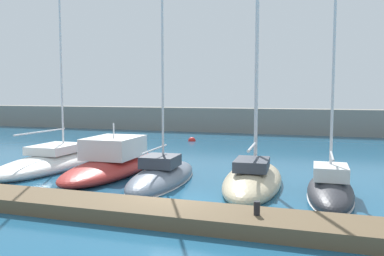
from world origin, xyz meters
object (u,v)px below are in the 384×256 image
(motorboat_red_second, at_px, (113,162))
(sailboat_sand_fourth, at_px, (253,179))
(sailboat_white_nearest, at_px, (57,160))
(dock_bollard, at_px, (257,208))
(mooring_buoy_red, at_px, (192,141))
(sailboat_slate_third, at_px, (162,176))
(sailboat_charcoal_fifth, at_px, (330,189))

(motorboat_red_second, bearing_deg, sailboat_sand_fourth, -96.48)
(sailboat_white_nearest, relative_size, dock_bollard, 51.59)
(sailboat_white_nearest, relative_size, sailboat_sand_fourth, 1.79)
(mooring_buoy_red, bearing_deg, dock_bollard, -67.06)
(sailboat_white_nearest, relative_size, sailboat_slate_third, 1.55)
(sailboat_white_nearest, height_order, sailboat_sand_fourth, sailboat_white_nearest)
(sailboat_sand_fourth, bearing_deg, sailboat_white_nearest, 80.44)
(sailboat_charcoal_fifth, relative_size, dock_bollard, 25.03)
(sailboat_slate_third, bearing_deg, motorboat_red_second, 66.09)
(sailboat_sand_fourth, xyz_separation_m, mooring_buoy_red, (-8.20, 15.92, -0.34))
(sailboat_white_nearest, xyz_separation_m, sailboat_charcoal_fifth, (15.26, -2.25, -0.07))
(mooring_buoy_red, bearing_deg, sailboat_white_nearest, -104.02)
(dock_bollard, bearing_deg, mooring_buoy_red, 112.94)
(sailboat_charcoal_fifth, bearing_deg, sailboat_slate_third, 86.97)
(mooring_buoy_red, bearing_deg, sailboat_charcoal_fifth, -55.46)
(sailboat_slate_third, relative_size, mooring_buoy_red, 21.21)
(sailboat_sand_fourth, height_order, mooring_buoy_red, sailboat_sand_fourth)
(motorboat_red_second, bearing_deg, sailboat_white_nearest, 79.85)
(sailboat_white_nearest, height_order, sailboat_slate_third, sailboat_white_nearest)
(motorboat_red_second, relative_size, dock_bollard, 21.14)
(motorboat_red_second, relative_size, mooring_buoy_red, 13.44)
(sailboat_white_nearest, xyz_separation_m, sailboat_sand_fourth, (11.85, -1.30, -0.05))
(sailboat_sand_fourth, relative_size, mooring_buoy_red, 18.34)
(sailboat_slate_third, bearing_deg, mooring_buoy_red, 10.78)
(sailboat_sand_fourth, xyz_separation_m, dock_bollard, (1.13, -6.12, 0.38))
(motorboat_red_second, distance_m, sailboat_charcoal_fifth, 11.27)
(sailboat_charcoal_fifth, xyz_separation_m, mooring_buoy_red, (-11.61, 16.87, -0.32))
(sailboat_white_nearest, xyz_separation_m, sailboat_slate_third, (7.52, -1.97, -0.06))
(sailboat_white_nearest, distance_m, dock_bollard, 14.95)
(sailboat_white_nearest, xyz_separation_m, motorboat_red_second, (4.11, -0.63, 0.21))
(sailboat_slate_third, xyz_separation_m, sailboat_sand_fourth, (4.32, 0.67, 0.01))
(sailboat_charcoal_fifth, bearing_deg, motorboat_red_second, 80.71)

